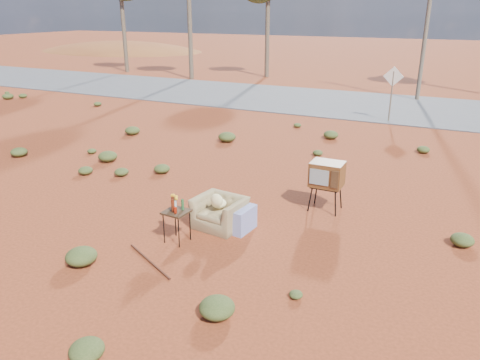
% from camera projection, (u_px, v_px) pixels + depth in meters
% --- Properties ---
extents(ground, '(140.00, 140.00, 0.00)m').
position_uv_depth(ground, '(212.00, 238.00, 9.32)').
color(ground, '#91391D').
rests_on(ground, ground).
extents(highway, '(140.00, 7.00, 0.04)m').
position_uv_depth(highway, '(366.00, 105.00, 22.00)').
color(highway, '#565659').
rests_on(highway, ground).
extents(dirt_mound, '(26.00, 18.00, 2.00)m').
position_uv_depth(dirt_mound, '(121.00, 51.00, 50.29)').
color(dirt_mound, brown).
rests_on(dirt_mound, ground).
extents(armchair, '(1.23, 0.75, 0.86)m').
position_uv_depth(armchair, '(224.00, 210.00, 9.63)').
color(armchair, olive).
rests_on(armchair, ground).
extents(tv_unit, '(0.71, 0.57, 1.13)m').
position_uv_depth(tv_unit, '(327.00, 175.00, 10.32)').
color(tv_unit, black).
rests_on(tv_unit, ground).
extents(side_table, '(0.49, 0.49, 0.92)m').
position_uv_depth(side_table, '(176.00, 209.00, 8.98)').
color(side_table, '#332312').
rests_on(side_table, ground).
extents(rusty_bar, '(1.36, 0.73, 0.04)m').
position_uv_depth(rusty_bar, '(149.00, 261.00, 8.42)').
color(rusty_bar, '#512215').
rests_on(rusty_bar, ground).
extents(road_sign, '(0.78, 0.06, 2.19)m').
position_uv_depth(road_sign, '(393.00, 84.00, 18.34)').
color(road_sign, brown).
rests_on(road_sign, ground).
extents(utility_pole_center, '(1.40, 0.20, 8.00)m').
position_uv_depth(utility_pole_center, '(428.00, 12.00, 21.88)').
color(utility_pole_center, brown).
rests_on(utility_pole_center, ground).
extents(scrub_patch, '(17.49, 8.07, 0.33)m').
position_uv_depth(scrub_patch, '(261.00, 163.00, 13.34)').
color(scrub_patch, '#495324').
rests_on(scrub_patch, ground).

